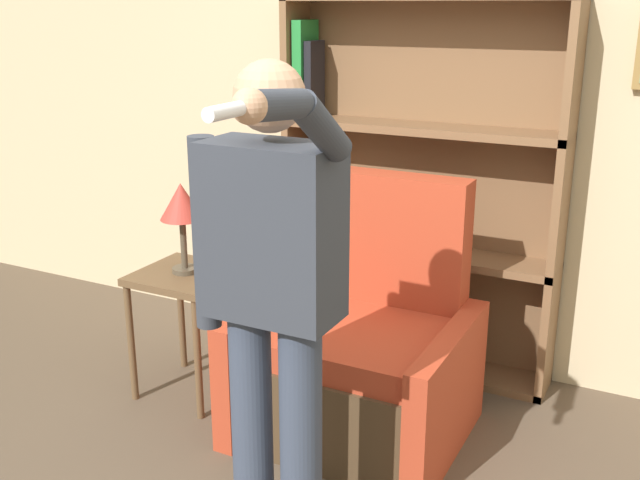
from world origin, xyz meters
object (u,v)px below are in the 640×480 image
at_px(armchair, 361,355).
at_px(person_standing, 271,287).
at_px(table_lamp, 181,206).
at_px(side_table, 187,293).
at_px(bookcase, 400,193).

height_order(armchair, person_standing, person_standing).
height_order(person_standing, table_lamp, person_standing).
xyz_separation_m(armchair, side_table, (-0.92, -0.10, 0.18)).
xyz_separation_m(armchair, person_standing, (0.06, -0.90, 0.66)).
relative_size(armchair, side_table, 1.79).
height_order(side_table, table_lamp, table_lamp).
bearing_deg(side_table, bookcase, 46.45).
distance_m(armchair, person_standing, 1.12).
bearing_deg(armchair, person_standing, -85.95).
bearing_deg(person_standing, table_lamp, 140.68).
xyz_separation_m(bookcase, side_table, (-0.80, -0.84, -0.42)).
xyz_separation_m(bookcase, armchair, (0.12, -0.75, -0.60)).
bearing_deg(table_lamp, bookcase, 46.45).
bearing_deg(armchair, table_lamp, -174.07).
relative_size(bookcase, person_standing, 1.12).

